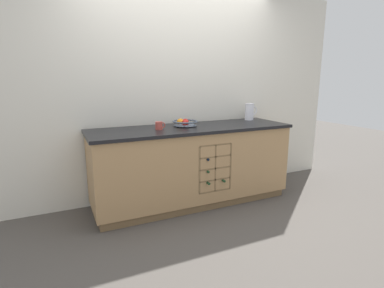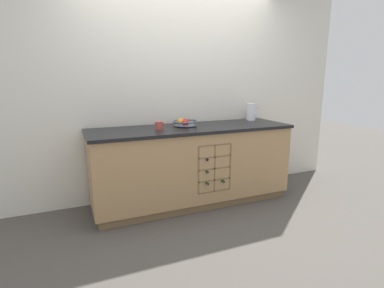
{
  "view_description": "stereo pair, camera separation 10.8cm",
  "coord_description": "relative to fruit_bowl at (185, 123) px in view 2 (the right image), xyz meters",
  "views": [
    {
      "loc": [
        -1.42,
        -3.05,
        1.45
      ],
      "look_at": [
        0.0,
        0.0,
        0.71
      ],
      "focal_mm": 28.0,
      "sensor_mm": 36.0,
      "label": 1
    },
    {
      "loc": [
        -1.32,
        -3.1,
        1.45
      ],
      "look_at": [
        0.0,
        0.0,
        0.71
      ],
      "focal_mm": 28.0,
      "sensor_mm": 36.0,
      "label": 2
    }
  ],
  "objects": [
    {
      "name": "ground_plane",
      "position": [
        0.06,
        -0.08,
        -0.95
      ],
      "size": [
        14.0,
        14.0,
        0.0
      ],
      "primitive_type": "plane",
      "color": "#4C4742"
    },
    {
      "name": "back_wall",
      "position": [
        0.06,
        0.33,
        0.32
      ],
      "size": [
        4.68,
        0.06,
        2.55
      ],
      "primitive_type": "cube",
      "color": "silver",
      "rests_on": "ground_plane"
    },
    {
      "name": "kitchen_island",
      "position": [
        0.06,
        -0.08,
        -0.49
      ],
      "size": [
        2.32,
        0.73,
        0.91
      ],
      "color": "brown",
      "rests_on": "ground_plane"
    },
    {
      "name": "fruit_bowl",
      "position": [
        0.0,
        0.0,
        0.0
      ],
      "size": [
        0.29,
        0.29,
        0.09
      ],
      "color": "#4C5666",
      "rests_on": "kitchen_island"
    },
    {
      "name": "white_pitcher",
      "position": [
        0.99,
        0.13,
        0.07
      ],
      "size": [
        0.18,
        0.12,
        0.22
      ],
      "color": "white",
      "rests_on": "kitchen_island"
    },
    {
      "name": "ceramic_mug",
      "position": [
        -0.34,
        -0.08,
        -0.0
      ],
      "size": [
        0.11,
        0.08,
        0.08
      ],
      "color": "#B7473D",
      "rests_on": "kitchen_island"
    }
  ]
}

